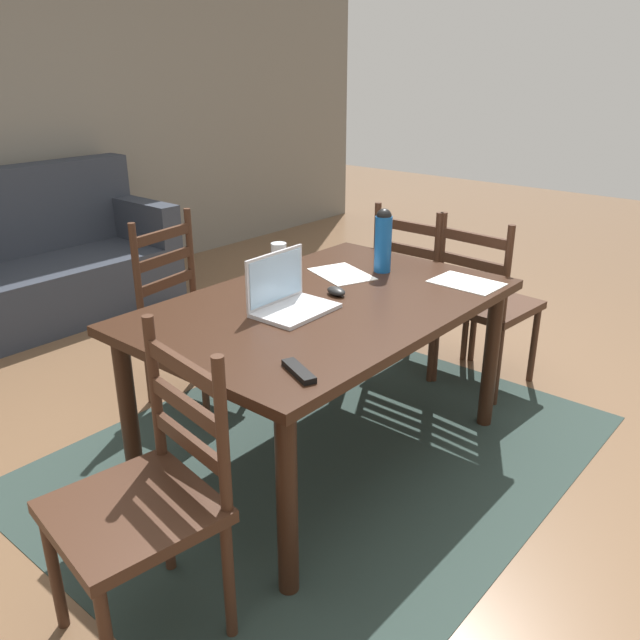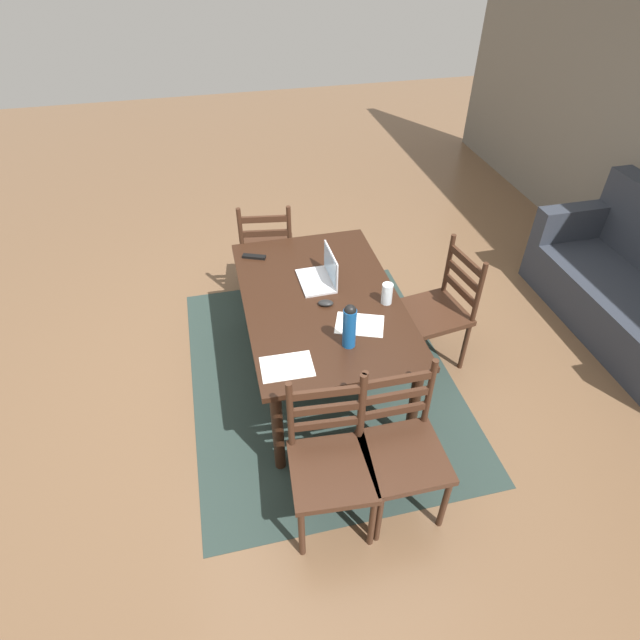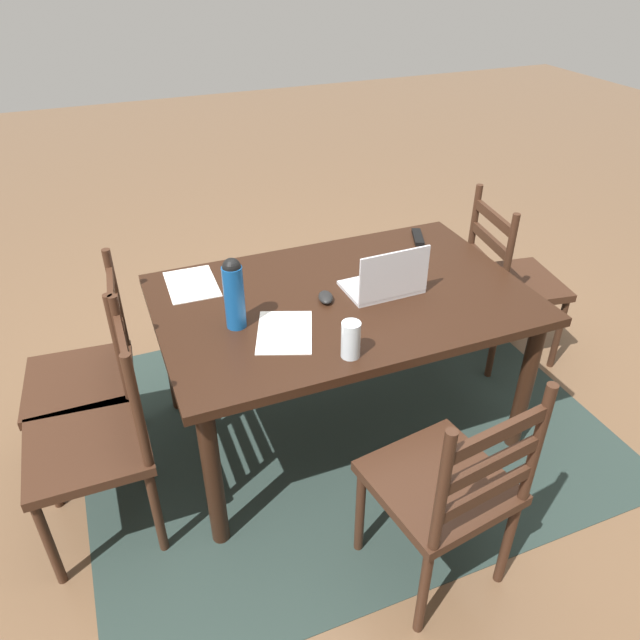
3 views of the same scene
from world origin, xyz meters
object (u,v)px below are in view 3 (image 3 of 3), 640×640
water_bottle (234,292)px  tv_remote (418,237)px  chair_right_near (90,378)px  laptop (386,282)px  chair_left_near (510,282)px  dining_table (342,312)px  chair_far_head (447,488)px  chair_right_far (98,441)px  computer_mouse (326,297)px  drinking_glass (351,340)px

water_bottle → tv_remote: (-1.06, -0.42, -0.14)m
chair_right_near → laptop: 1.32m
chair_left_near → tv_remote: chair_left_near is taller
dining_table → tv_remote: (-0.57, -0.37, 0.09)m
chair_far_head → water_bottle: bearing=-59.3°
chair_right_far → chair_far_head: size_ratio=1.00×
chair_right_far → tv_remote: bearing=-161.0°
chair_far_head → computer_mouse: 0.92m
chair_right_near → chair_left_near: size_ratio=1.00×
chair_left_near → chair_far_head: 1.53m
dining_table → chair_right_near: chair_right_near is taller
chair_left_near → tv_remote: bearing=-17.2°
chair_right_far → tv_remote: (-1.65, -0.57, 0.29)m
chair_far_head → drinking_glass: (0.15, -0.48, 0.35)m
dining_table → laptop: bearing=163.5°
drinking_glass → chair_far_head: bearing=107.9°
tv_remote → dining_table: bearing=-124.9°
water_bottle → drinking_glass: bearing=133.8°
dining_table → water_bottle: 0.54m
chair_left_near → drinking_glass: 1.41m
chair_far_head → laptop: laptop is taller
water_bottle → tv_remote: bearing=-158.3°
computer_mouse → drinking_glass: bearing=95.8°
chair_right_near → tv_remote: chair_right_near is taller
water_bottle → computer_mouse: bearing=-173.8°
tv_remote → drinking_glass: bearing=-110.6°
water_bottle → chair_left_near: bearing=-170.3°
chair_right_far → drinking_glass: size_ratio=6.57×
chair_left_near → chair_right_near: bearing=0.2°
dining_table → chair_left_near: chair_left_near is taller
drinking_glass → dining_table: bearing=-110.1°
chair_right_near → chair_far_head: 1.53m
computer_mouse → tv_remote: size_ratio=0.59×
computer_mouse → water_bottle: bearing=21.2°
water_bottle → computer_mouse: (-0.40, -0.04, -0.14)m
water_bottle → drinking_glass: (-0.33, 0.35, -0.08)m
chair_right_far → drinking_glass: 1.01m
chair_right_far → computer_mouse: 1.05m
laptop → computer_mouse: size_ratio=3.25×
laptop → water_bottle: (0.66, 0.00, 0.10)m
water_bottle → laptop: bearing=-179.8°
chair_right_near → drinking_glass: size_ratio=6.57×
chair_far_head → laptop: (-0.17, -0.83, 0.33)m
chair_left_near → computer_mouse: 1.22m
chair_far_head → tv_remote: chair_far_head is taller
computer_mouse → chair_left_near: bearing=-154.2°
computer_mouse → tv_remote: (-0.66, -0.38, -0.01)m
chair_right_near → computer_mouse: size_ratio=9.50×
chair_far_head → water_bottle: 1.05m
chair_right_near → drinking_glass: bearing=146.9°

